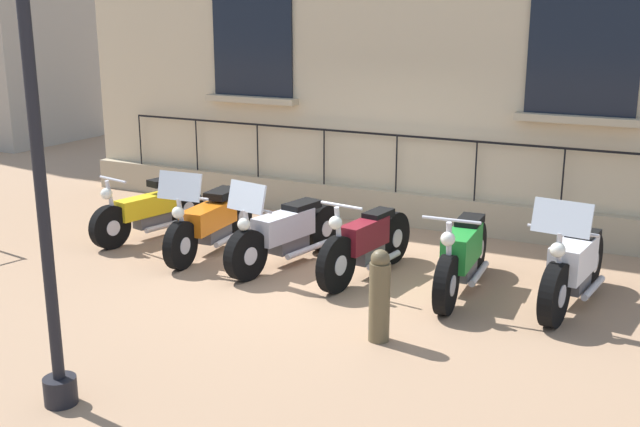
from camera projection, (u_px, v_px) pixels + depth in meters
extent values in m
plane|color=#9E7A5B|center=(323.00, 272.00, 9.80)|extent=(60.00, 60.00, 0.00)
cube|color=tan|center=(396.00, 208.00, 11.93)|extent=(0.20, 11.70, 0.52)
cube|color=black|center=(585.00, 34.00, 10.18)|extent=(0.06, 1.46, 2.15)
cube|color=tan|center=(577.00, 119.00, 10.40)|extent=(0.24, 1.66, 0.10)
cube|color=black|center=(252.00, 29.00, 12.40)|extent=(0.06, 1.46, 2.15)
cube|color=tan|center=(251.00, 99.00, 12.63)|extent=(0.24, 1.66, 0.10)
cube|color=black|center=(397.00, 135.00, 11.60)|extent=(0.03, 9.83, 0.03)
cylinder|color=black|center=(140.00, 140.00, 13.84)|extent=(0.02, 0.02, 0.88)
cylinder|color=black|center=(197.00, 145.00, 13.31)|extent=(0.02, 0.02, 0.88)
cylinder|color=black|center=(258.00, 151.00, 12.78)|extent=(0.02, 0.02, 0.88)
cylinder|color=black|center=(324.00, 157.00, 12.25)|extent=(0.02, 0.02, 0.88)
cylinder|color=black|center=(396.00, 164.00, 11.72)|extent=(0.02, 0.02, 0.88)
cylinder|color=black|center=(476.00, 171.00, 11.18)|extent=(0.02, 0.02, 0.88)
cylinder|color=black|center=(563.00, 180.00, 10.65)|extent=(0.02, 0.02, 0.88)
cylinder|color=black|center=(110.00, 227.00, 10.70)|extent=(0.63, 0.28, 0.61)
cylinder|color=silver|center=(110.00, 227.00, 10.70)|extent=(0.25, 0.21, 0.21)
cylinder|color=black|center=(186.00, 208.00, 11.72)|extent=(0.63, 0.28, 0.61)
cylinder|color=silver|center=(186.00, 208.00, 11.72)|extent=(0.25, 0.21, 0.21)
cube|color=gold|center=(146.00, 206.00, 11.12)|extent=(0.97, 0.46, 0.28)
cube|color=#4C4C51|center=(152.00, 218.00, 11.25)|extent=(0.59, 0.33, 0.21)
cube|color=black|center=(165.00, 181.00, 11.33)|extent=(0.56, 0.34, 0.10)
cylinder|color=silver|center=(112.00, 203.00, 10.65)|extent=(0.17, 0.09, 0.67)
cylinder|color=silver|center=(113.00, 179.00, 10.60)|extent=(0.16, 0.56, 0.04)
sphere|color=white|center=(106.00, 194.00, 10.56)|extent=(0.16, 0.16, 0.16)
cylinder|color=silver|center=(169.00, 225.00, 11.33)|extent=(0.84, 0.27, 0.08)
cylinder|color=black|center=(181.00, 245.00, 9.87)|extent=(0.64, 0.17, 0.63)
cylinder|color=silver|center=(181.00, 245.00, 9.87)|extent=(0.23, 0.17, 0.22)
cylinder|color=black|center=(238.00, 217.00, 11.21)|extent=(0.64, 0.17, 0.63)
cylinder|color=silver|center=(238.00, 217.00, 11.21)|extent=(0.23, 0.17, 0.22)
cube|color=orange|center=(209.00, 217.00, 10.44)|extent=(0.98, 0.40, 0.31)
cube|color=#4C4C51|center=(213.00, 231.00, 10.59)|extent=(0.59, 0.31, 0.22)
cube|color=black|center=(222.00, 193.00, 10.72)|extent=(0.56, 0.34, 0.10)
cylinder|color=silver|center=(182.00, 221.00, 9.83)|extent=(0.16, 0.07, 0.63)
cylinder|color=silver|center=(183.00, 197.00, 9.79)|extent=(0.08, 0.75, 0.04)
sphere|color=white|center=(178.00, 213.00, 9.73)|extent=(0.16, 0.16, 0.16)
cylinder|color=silver|center=(232.00, 237.00, 10.72)|extent=(0.87, 0.13, 0.08)
cube|color=silver|center=(179.00, 186.00, 9.70)|extent=(0.16, 0.62, 0.36)
cylinder|color=black|center=(246.00, 255.00, 9.46)|extent=(0.66, 0.28, 0.64)
cylinder|color=silver|center=(246.00, 255.00, 9.46)|extent=(0.25, 0.22, 0.22)
cylinder|color=black|center=(322.00, 228.00, 10.63)|extent=(0.66, 0.28, 0.64)
cylinder|color=silver|center=(322.00, 228.00, 10.63)|extent=(0.25, 0.22, 0.22)
cube|color=#B2B2BC|center=(284.00, 226.00, 9.95)|extent=(0.97, 0.49, 0.34)
cube|color=#4C4C51|center=(289.00, 242.00, 10.09)|extent=(0.59, 0.36, 0.22)
cube|color=black|center=(302.00, 206.00, 10.18)|extent=(0.56, 0.38, 0.10)
cylinder|color=silver|center=(248.00, 232.00, 9.42)|extent=(0.17, 0.09, 0.59)
cylinder|color=silver|center=(250.00, 208.00, 9.39)|extent=(0.17, 0.68, 0.04)
sphere|color=white|center=(244.00, 224.00, 9.34)|extent=(0.16, 0.16, 0.16)
cylinder|color=silver|center=(308.00, 249.00, 10.15)|extent=(0.83, 0.24, 0.08)
cube|color=silver|center=(247.00, 197.00, 9.30)|extent=(0.23, 0.57, 0.36)
cylinder|color=black|center=(336.00, 265.00, 9.04)|extent=(0.70, 0.22, 0.69)
cylinder|color=silver|center=(336.00, 265.00, 9.04)|extent=(0.26, 0.17, 0.24)
cylinder|color=black|center=(393.00, 238.00, 10.10)|extent=(0.70, 0.22, 0.69)
cylinder|color=silver|center=(393.00, 238.00, 10.10)|extent=(0.26, 0.17, 0.24)
cube|color=maroon|center=(364.00, 235.00, 9.48)|extent=(0.82, 0.37, 0.35)
cube|color=#4C4C51|center=(368.00, 252.00, 9.62)|extent=(0.50, 0.27, 0.24)
cube|color=black|center=(378.00, 215.00, 9.69)|extent=(0.47, 0.29, 0.10)
cylinder|color=silver|center=(339.00, 235.00, 8.99)|extent=(0.17, 0.08, 0.70)
cylinder|color=silver|center=(341.00, 206.00, 8.94)|extent=(0.12, 0.56, 0.04)
sphere|color=white|center=(336.00, 223.00, 8.89)|extent=(0.16, 0.16, 0.16)
cylinder|color=silver|center=(384.00, 260.00, 9.69)|extent=(0.72, 0.18, 0.08)
cylinder|color=black|center=(446.00, 285.00, 8.41)|extent=(0.67, 0.17, 0.67)
cylinder|color=silver|center=(446.00, 285.00, 8.41)|extent=(0.24, 0.17, 0.23)
cylinder|color=black|center=(475.00, 248.00, 9.68)|extent=(0.67, 0.17, 0.67)
cylinder|color=silver|center=(475.00, 248.00, 9.68)|extent=(0.24, 0.17, 0.23)
cube|color=#1E842D|center=(462.00, 247.00, 8.94)|extent=(0.89, 0.34, 0.40)
cube|color=#4C4C51|center=(463.00, 267.00, 9.10)|extent=(0.54, 0.26, 0.23)
cube|color=black|center=(470.00, 222.00, 9.20)|extent=(0.51, 0.29, 0.10)
cylinder|color=silver|center=(449.00, 253.00, 8.36)|extent=(0.16, 0.07, 0.72)
cylinder|color=silver|center=(451.00, 220.00, 8.31)|extent=(0.07, 0.65, 0.04)
sphere|color=white|center=(448.00, 239.00, 8.26)|extent=(0.16, 0.16, 0.16)
cylinder|color=silver|center=(479.00, 273.00, 9.22)|extent=(0.80, 0.12, 0.08)
cylinder|color=black|center=(554.00, 295.00, 8.08)|extent=(0.71, 0.24, 0.69)
cylinder|color=silver|center=(554.00, 295.00, 8.08)|extent=(0.26, 0.20, 0.24)
cylinder|color=black|center=(589.00, 261.00, 9.15)|extent=(0.71, 0.24, 0.69)
cylinder|color=silver|center=(589.00, 261.00, 9.15)|extent=(0.26, 0.20, 0.24)
cube|color=silver|center=(573.00, 258.00, 8.51)|extent=(0.87, 0.44, 0.38)
cube|color=#4C4C51|center=(574.00, 279.00, 8.66)|extent=(0.53, 0.33, 0.24)
cube|color=black|center=(583.00, 236.00, 8.74)|extent=(0.50, 0.36, 0.10)
cylinder|color=silver|center=(559.00, 263.00, 8.03)|extent=(0.17, 0.08, 0.69)
cylinder|color=silver|center=(563.00, 230.00, 7.99)|extent=(0.13, 0.74, 0.04)
sphere|color=white|center=(558.00, 250.00, 7.94)|extent=(0.16, 0.16, 0.16)
cylinder|color=silver|center=(593.00, 288.00, 8.72)|extent=(0.75, 0.17, 0.08)
cube|color=silver|center=(562.00, 218.00, 7.90)|extent=(0.19, 0.62, 0.36)
cylinder|color=black|center=(60.00, 391.00, 6.54)|extent=(0.28, 0.28, 0.24)
cylinder|color=black|center=(35.00, 125.00, 5.95)|extent=(0.10, 0.10, 4.77)
cylinder|color=brown|center=(379.00, 302.00, 7.71)|extent=(0.21, 0.21, 0.82)
sphere|color=brown|center=(380.00, 259.00, 7.59)|extent=(0.19, 0.19, 0.19)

